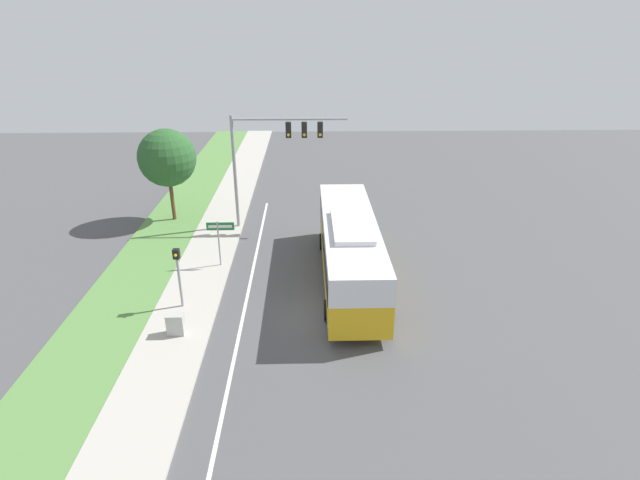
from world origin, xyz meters
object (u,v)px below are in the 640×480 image
at_px(pedestrian_signal, 178,268).
at_px(street_sign, 220,235).
at_px(signal_gantry, 272,147).
at_px(bus, 349,245).
at_px(utility_cabinet, 176,324).

height_order(pedestrian_signal, street_sign, pedestrian_signal).
height_order(signal_gantry, street_sign, signal_gantry).
bearing_deg(pedestrian_signal, bus, 18.51).
distance_m(pedestrian_signal, street_sign, 4.27).
xyz_separation_m(bus, pedestrian_signal, (-7.70, -2.58, 0.16)).
bearing_deg(street_sign, utility_cabinet, -98.16).
relative_size(pedestrian_signal, street_sign, 1.14).
bearing_deg(pedestrian_signal, signal_gantry, 69.27).
height_order(bus, street_sign, bus).
bearing_deg(street_sign, signal_gantry, 65.66).
distance_m(bus, utility_cabinet, 8.93).
height_order(bus, utility_cabinet, bus).
xyz_separation_m(bus, utility_cabinet, (-7.45, -4.76, -1.28)).
xyz_separation_m(signal_gantry, street_sign, (-2.47, -5.46, -3.28)).
relative_size(bus, street_sign, 4.60).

